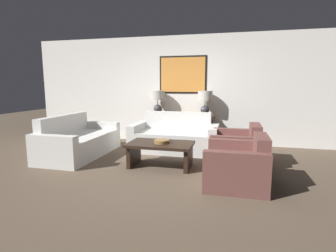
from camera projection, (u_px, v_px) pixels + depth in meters
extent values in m
plane|color=brown|center=(157.00, 170.00, 4.49)|extent=(20.00, 20.00, 0.00)
cube|color=silver|center=(183.00, 90.00, 6.58)|extent=(8.04, 0.10, 2.65)
cube|color=black|center=(183.00, 75.00, 6.47)|extent=(1.18, 0.01, 0.92)
cube|color=orange|center=(183.00, 75.00, 6.46)|extent=(1.10, 0.02, 0.84)
cube|color=brown|center=(181.00, 129.00, 6.46)|extent=(1.63, 0.40, 0.73)
cylinder|color=#333338|center=(158.00, 113.00, 6.54)|extent=(0.18, 0.18, 0.02)
sphere|color=#333338|center=(158.00, 109.00, 6.52)|extent=(0.21, 0.21, 0.21)
cylinder|color=#8C7A51|center=(158.00, 102.00, 6.50)|extent=(0.02, 0.02, 0.12)
cylinder|color=#B2ADA3|center=(158.00, 95.00, 6.47)|extent=(0.35, 0.35, 0.22)
cylinder|color=#333338|center=(205.00, 115.00, 6.26)|extent=(0.18, 0.18, 0.02)
sphere|color=#333338|center=(205.00, 110.00, 6.25)|extent=(0.21, 0.21, 0.21)
cylinder|color=#8C7A51|center=(205.00, 103.00, 6.22)|extent=(0.02, 0.02, 0.12)
cylinder|color=#B2ADA3|center=(205.00, 96.00, 6.19)|extent=(0.35, 0.35, 0.22)
cube|color=silver|center=(173.00, 142.00, 5.71)|extent=(1.54, 0.75, 0.43)
cube|color=silver|center=(178.00, 130.00, 6.12)|extent=(1.54, 0.18, 0.83)
cube|color=silver|center=(138.00, 136.00, 5.99)|extent=(0.18, 0.93, 0.59)
cube|color=silver|center=(213.00, 140.00, 5.58)|extent=(0.18, 0.93, 0.59)
cube|color=silver|center=(84.00, 145.00, 5.40)|extent=(0.75, 1.54, 0.43)
cube|color=silver|center=(64.00, 135.00, 5.48)|extent=(0.18, 1.54, 0.83)
cube|color=silver|center=(53.00, 152.00, 4.59)|extent=(0.93, 0.18, 0.59)
cube|color=silver|center=(101.00, 134.00, 6.24)|extent=(0.93, 0.18, 0.59)
cube|color=black|center=(160.00, 144.00, 4.64)|extent=(1.14, 0.69, 0.05)
cube|color=black|center=(134.00, 154.00, 4.79)|extent=(0.07, 0.55, 0.39)
cube|color=black|center=(188.00, 158.00, 4.55)|extent=(0.07, 0.55, 0.39)
cylinder|color=olive|center=(162.00, 141.00, 4.61)|extent=(0.26, 0.26, 0.06)
cube|color=brown|center=(230.00, 152.00, 4.90)|extent=(0.69, 0.68, 0.43)
cube|color=brown|center=(255.00, 145.00, 4.77)|extent=(0.18, 0.68, 0.75)
cube|color=brown|center=(235.00, 143.00, 5.26)|extent=(0.87, 0.14, 0.59)
cube|color=brown|center=(235.00, 153.00, 4.47)|extent=(0.87, 0.14, 0.59)
cube|color=brown|center=(229.00, 170.00, 3.86)|extent=(0.69, 0.68, 0.43)
cube|color=brown|center=(261.00, 161.00, 3.73)|extent=(0.18, 0.68, 0.75)
cube|color=brown|center=(235.00, 157.00, 4.22)|extent=(0.87, 0.14, 0.59)
cube|color=brown|center=(236.00, 174.00, 3.43)|extent=(0.87, 0.14, 0.59)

